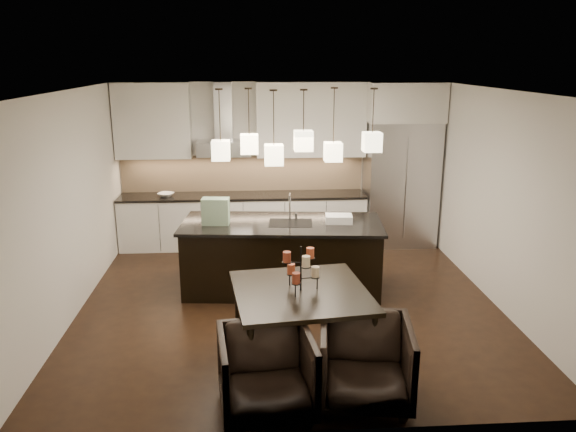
{
  "coord_description": "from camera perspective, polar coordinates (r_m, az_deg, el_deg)",
  "views": [
    {
      "loc": [
        -0.48,
        -6.98,
        3.17
      ],
      "look_at": [
        0.0,
        0.2,
        1.15
      ],
      "focal_mm": 35.0,
      "sensor_mm": 36.0,
      "label": 1
    }
  ],
  "objects": [
    {
      "name": "food_container",
      "position": [
        7.78,
        5.18,
        -0.28
      ],
      "size": [
        0.39,
        0.29,
        0.11
      ],
      "primitive_type": "cube",
      "rotation": [
        0.0,
        0.0,
        -0.09
      ],
      "color": "silver",
      "rests_on": "island_top"
    },
    {
      "name": "countertop",
      "position": [
        9.68,
        -4.59,
        2.07
      ],
      "size": [
        4.21,
        0.66,
        0.04
      ],
      "primitive_type": "cube",
      "color": "black",
      "rests_on": "lower_cabinets"
    },
    {
      "name": "pendant_b",
      "position": [
        7.73,
        -3.95,
        7.31
      ],
      "size": [
        0.24,
        0.24,
        0.26
      ],
      "primitive_type": "cube",
      "color": "beige",
      "rests_on": "ceiling"
    },
    {
      "name": "upper_cab_left",
      "position": [
        9.74,
        -13.59,
        9.39
      ],
      "size": [
        1.25,
        0.35,
        1.25
      ],
      "primitive_type": "cube",
      "color": "silver",
      "rests_on": "wall_back"
    },
    {
      "name": "fridge_panel",
      "position": [
        9.73,
        11.78,
        11.27
      ],
      "size": [
        1.26,
        0.72,
        0.65
      ],
      "primitive_type": "cube",
      "color": "silver",
      "rests_on": "refrigerator"
    },
    {
      "name": "candle_a",
      "position": [
        5.9,
        2.79,
        -5.67
      ],
      "size": [
        0.09,
        0.09,
        0.11
      ],
      "primitive_type": "cylinder",
      "rotation": [
        0.0,
        0.0,
        0.12
      ],
      "color": "beige",
      "rests_on": "candelabra"
    },
    {
      "name": "fruit_bowl",
      "position": [
        9.73,
        -12.3,
        2.14
      ],
      "size": [
        0.34,
        0.34,
        0.06
      ],
      "primitive_type": "imported",
      "rotation": [
        0.0,
        0.0,
        -0.4
      ],
      "color": "silver",
      "rests_on": "countertop"
    },
    {
      "name": "faucet",
      "position": [
        7.81,
        0.19,
        0.99
      ],
      "size": [
        0.13,
        0.27,
        0.41
      ],
      "primitive_type": null,
      "rotation": [
        0.0,
        0.0,
        -0.09
      ],
      "color": "silver",
      "rests_on": "island_top"
    },
    {
      "name": "armchair_right",
      "position": [
        5.53,
        7.87,
        -14.54
      ],
      "size": [
        0.97,
        0.99,
        0.8
      ],
      "primitive_type": "imported",
      "rotation": [
        0.0,
        0.0,
        -0.14
      ],
      "color": "black",
      "rests_on": "floor"
    },
    {
      "name": "island_body",
      "position": [
        7.92,
        -0.61,
        -4.24
      ],
      "size": [
        2.77,
        1.32,
        0.94
      ],
      "primitive_type": "cube",
      "rotation": [
        0.0,
        0.0,
        -0.09
      ],
      "color": "black",
      "rests_on": "floor"
    },
    {
      "name": "wall_right",
      "position": [
        7.9,
        20.52,
        1.72
      ],
      "size": [
        0.02,
        5.5,
        2.8
      ],
      "primitive_type": "cube",
      "color": "silver",
      "rests_on": "ground"
    },
    {
      "name": "floor",
      "position": [
        7.68,
        0.1,
        -8.76
      ],
      "size": [
        5.5,
        5.5,
        0.02
      ],
      "primitive_type": "cube",
      "color": "black",
      "rests_on": "ground"
    },
    {
      "name": "armchair_left",
      "position": [
        5.33,
        -2.21,
        -15.68
      ],
      "size": [
        0.94,
        0.96,
        0.79
      ],
      "primitive_type": "imported",
      "rotation": [
        0.0,
        0.0,
        0.11
      ],
      "color": "black",
      "rests_on": "floor"
    },
    {
      "name": "candle_e",
      "position": [
        5.8,
        -0.11,
        -4.18
      ],
      "size": [
        0.09,
        0.09,
        0.11
      ],
      "primitive_type": "cylinder",
      "rotation": [
        0.0,
        0.0,
        0.12
      ],
      "color": "maroon",
      "rests_on": "candelabra"
    },
    {
      "name": "pendant_c",
      "position": [
        7.39,
        1.57,
        7.65
      ],
      "size": [
        0.24,
        0.24,
        0.26
      ],
      "primitive_type": "cube",
      "color": "beige",
      "rests_on": "ceiling"
    },
    {
      "name": "tote_bag",
      "position": [
        7.7,
        -7.36,
        0.48
      ],
      "size": [
        0.38,
        0.23,
        0.36
      ],
      "primitive_type": "cube",
      "rotation": [
        0.0,
        0.0,
        -0.09
      ],
      "color": "#175326",
      "rests_on": "island_top"
    },
    {
      "name": "lower_cabinets",
      "position": [
        9.8,
        -4.53,
        -0.54
      ],
      "size": [
        4.21,
        0.62,
        0.88
      ],
      "primitive_type": "cube",
      "color": "silver",
      "rests_on": "floor"
    },
    {
      "name": "ceiling",
      "position": [
        7.0,
        0.11,
        12.74
      ],
      "size": [
        5.5,
        5.5,
        0.02
      ],
      "primitive_type": "cube",
      "color": "white",
      "rests_on": "wall_back"
    },
    {
      "name": "candle_b",
      "position": [
        5.97,
        0.32,
        -5.38
      ],
      "size": [
        0.09,
        0.09,
        0.11
      ],
      "primitive_type": "cylinder",
      "rotation": [
        0.0,
        0.0,
        0.12
      ],
      "color": "#C7522E",
      "rests_on": "candelabra"
    },
    {
      "name": "pendant_d",
      "position": [
        7.91,
        4.6,
        6.52
      ],
      "size": [
        0.24,
        0.24,
        0.26
      ],
      "primitive_type": "cube",
      "color": "beige",
      "rests_on": "ceiling"
    },
    {
      "name": "candle_c",
      "position": [
        5.73,
        0.83,
        -6.31
      ],
      "size": [
        0.09,
        0.09,
        0.11
      ],
      "primitive_type": "cylinder",
      "rotation": [
        0.0,
        0.0,
        0.12
      ],
      "color": "maroon",
      "rests_on": "candelabra"
    },
    {
      "name": "candle_f",
      "position": [
        5.68,
        1.85,
        -4.63
      ],
      "size": [
        0.09,
        0.09,
        0.11
      ],
      "primitive_type": "cylinder",
      "rotation": [
        0.0,
        0.0,
        0.12
      ],
      "color": "beige",
      "rests_on": "candelabra"
    },
    {
      "name": "candelabra",
      "position": [
        5.85,
        1.32,
        -5.36
      ],
      "size": [
        0.44,
        0.44,
        0.49
      ],
      "primitive_type": null,
      "rotation": [
        0.0,
        0.0,
        0.12
      ],
      "color": "black",
      "rests_on": "dining_table"
    },
    {
      "name": "pendant_e",
      "position": [
        7.75,
        8.53,
        7.45
      ],
      "size": [
        0.24,
        0.24,
        0.26
      ],
      "primitive_type": "cube",
      "color": "beige",
      "rests_on": "ceiling"
    },
    {
      "name": "wall_front",
      "position": [
        4.6,
        2.5,
        -6.97
      ],
      "size": [
        5.5,
        0.02,
        2.8
      ],
      "primitive_type": "cube",
      "color": "silver",
      "rests_on": "ground"
    },
    {
      "name": "refrigerator",
      "position": [
        9.93,
        11.33,
        3.2
      ],
      "size": [
        1.2,
        0.72,
        2.15
      ],
      "primitive_type": "cube",
      "color": "#B7B7BA",
      "rests_on": "floor"
    },
    {
      "name": "dining_table",
      "position": [
        6.12,
        1.28,
        -11.11
      ],
      "size": [
        1.54,
        1.54,
        0.83
      ],
      "primitive_type": null,
      "rotation": [
        0.0,
        0.0,
        0.12
      ],
      "color": "black",
      "rests_on": "floor"
    },
    {
      "name": "pendant_f",
      "position": [
        7.29,
        -1.44,
        6.24
      ],
      "size": [
        0.24,
        0.24,
        0.26
      ],
      "primitive_type": "cube",
      "color": "beige",
      "rests_on": "ceiling"
    },
    {
      "name": "candle_d",
      "position": [
        5.92,
        2.28,
        -3.76
      ],
      "size": [
        0.09,
        0.09,
        0.11
      ],
      "primitive_type": "cylinder",
      "rotation": [
        0.0,
        0.0,
        0.12
      ],
      "color": "#C7522E",
      "rests_on": "candelabra"
    },
    {
      "name": "hood_chimney",
      "position": [
        9.62,
        -6.58,
        10.52
      ],
      "size": [
        0.3,
        0.28,
        0.96
      ],
      "primitive_type": "cube",
      "color": "#B7B7BA",
      "rests_on": "hood_canopy"
    },
    {
      "name": "backsplash",
      "position": [
        9.9,
        -4.61,
        4.37
      ],
      "size": [
        4.21,
        0.02,
        0.63
      ],
      "primitive_type": "cube",
      "color": "tan",
      "rests_on": "countertop"
    },
    {
      "name": "upper_cab_right",
      "position": [
        9.66,
        2.36,
        9.76
      ],
      "size": [
        1.85,
        0.35,
        1.25
      ],
      "primitive_type": "cube",
      "color": "silver",
      "rests_on": "wall_back"
    },
    {
      "name": "wall_back",
      "position": [
        9.91,
        -1.0,
        5.4
      ],
      "size": [
        5.5,
        0.02,
        2.8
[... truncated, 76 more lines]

